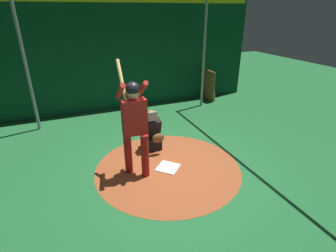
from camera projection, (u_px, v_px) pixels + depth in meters
ground_plane at (168, 168)px, 5.40m from camera, size 25.12×25.12×0.00m
dirt_circle at (168, 168)px, 5.40m from camera, size 2.98×2.98×0.01m
home_plate at (168, 167)px, 5.39m from camera, size 0.59×0.59×0.01m
batter at (134, 120)px, 4.75m from camera, size 0.68×0.49×2.20m
catcher at (152, 134)px, 5.97m from camera, size 0.58×0.40×0.98m
back_wall at (119, 54)px, 8.06m from camera, size 0.22×9.12×3.43m
cage_frame at (168, 48)px, 4.41m from camera, size 6.32×5.12×3.43m
bat_rack at (207, 85)px, 9.44m from camera, size 1.06×0.21×1.05m
baseball_0 at (150, 149)px, 6.02m from camera, size 0.07×0.07×0.07m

